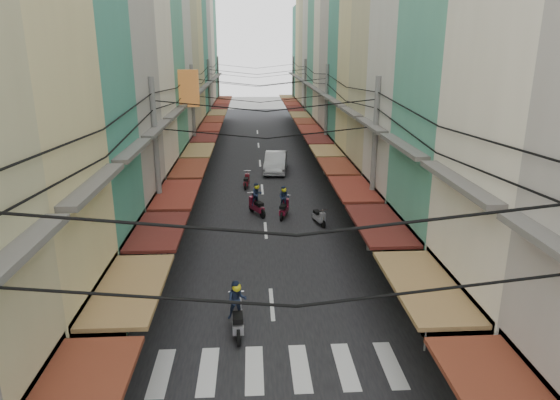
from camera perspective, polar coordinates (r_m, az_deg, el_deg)
name	(u,v)px	position (r m, az deg, el deg)	size (l,w,h in m)	color
ground	(270,281)	(21.21, -1.17, -9.23)	(160.00, 160.00, 0.00)	slate
road	(260,169)	(40.12, -2.25, 3.57)	(10.00, 80.00, 0.02)	black
sidewalk_left	(179,170)	(40.53, -11.49, 3.40)	(3.00, 80.00, 0.06)	slate
sidewalk_right	(341,168)	(40.74, 6.95, 3.69)	(3.00, 80.00, 0.06)	slate
crosswalk	(277,368)	(16.05, -0.32, -18.70)	(7.55, 2.40, 0.01)	silver
building_row_left	(142,41)	(36.29, -15.52, 17.12)	(7.80, 67.67, 23.70)	beige
building_row_right	(375,47)	(36.46, 10.80, 16.85)	(7.80, 68.98, 22.59)	#3F8B75
utility_poles	(261,91)	(34.13, -2.21, 12.38)	(10.20, 66.13, 8.20)	slate
white_car	(276,172)	(39.24, -0.50, 3.26)	(5.40, 2.12, 1.91)	#BBBBC0
bicycle	(424,314)	(19.58, 16.17, -12.36)	(0.55, 1.48, 1.02)	black
moving_scooters	(265,226)	(25.72, -1.75, -3.02)	(4.63, 20.34, 1.95)	black
parked_scooters	(391,319)	(17.99, 12.59, -13.14)	(13.07, 11.74, 0.96)	black
pedestrians	(170,250)	(22.07, -12.50, -5.62)	(12.53, 22.73, 2.21)	#2C212D
market_umbrella	(459,245)	(20.00, 19.75, -4.89)	(2.43, 2.43, 2.57)	#B2B2B7
traffic_sign	(429,293)	(16.43, 16.70, -10.10)	(0.10, 0.63, 2.88)	slate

